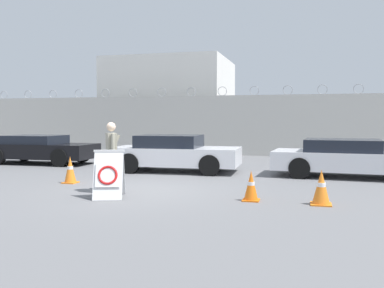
# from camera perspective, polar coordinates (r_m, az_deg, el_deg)

# --- Properties ---
(ground_plane) EXTENTS (90.00, 90.00, 0.00)m
(ground_plane) POSITION_cam_1_polar(r_m,az_deg,el_deg) (10.94, -6.99, -6.12)
(ground_plane) COLOR slate
(perimeter_wall) EXTENTS (36.00, 0.30, 3.43)m
(perimeter_wall) POSITION_cam_1_polar(r_m,az_deg,el_deg) (21.55, 4.05, 2.53)
(perimeter_wall) COLOR beige
(perimeter_wall) RESTS_ON ground_plane
(building_block) EXTENTS (7.16, 6.19, 5.48)m
(building_block) POSITION_cam_1_polar(r_m,az_deg,el_deg) (27.23, -2.80, 5.32)
(building_block) COLOR silver
(building_block) RESTS_ON ground_plane
(barricade_sign) EXTENTS (0.89, 1.03, 1.10)m
(barricade_sign) POSITION_cam_1_polar(r_m,az_deg,el_deg) (9.92, -11.01, -3.96)
(barricade_sign) COLOR white
(barricade_sign) RESTS_ON ground_plane
(security_guard) EXTENTS (0.44, 0.67, 1.72)m
(security_guard) POSITION_cam_1_polar(r_m,az_deg,el_deg) (10.61, -10.67, -1.27)
(security_guard) COLOR #232838
(security_guard) RESTS_ON ground_plane
(traffic_cone_near) EXTENTS (0.38, 0.38, 0.75)m
(traffic_cone_near) POSITION_cam_1_polar(r_m,az_deg,el_deg) (12.47, -15.93, -3.34)
(traffic_cone_near) COLOR orange
(traffic_cone_near) RESTS_ON ground_plane
(traffic_cone_mid) EXTENTS (0.36, 0.36, 0.66)m
(traffic_cone_mid) POSITION_cam_1_polar(r_m,az_deg,el_deg) (9.50, 7.88, -5.57)
(traffic_cone_mid) COLOR orange
(traffic_cone_mid) RESTS_ON ground_plane
(traffic_cone_far) EXTENTS (0.43, 0.43, 0.74)m
(traffic_cone_far) POSITION_cam_1_polar(r_m,az_deg,el_deg) (9.37, 16.85, -5.57)
(traffic_cone_far) COLOR orange
(traffic_cone_far) RESTS_ON ground_plane
(parked_car_front_coupe) EXTENTS (4.45, 1.94, 1.15)m
(parked_car_front_coupe) POSITION_cam_1_polar(r_m,az_deg,el_deg) (18.28, -19.64, -0.61)
(parked_car_front_coupe) COLOR black
(parked_car_front_coupe) RESTS_ON ground_plane
(parked_car_rear_sedan) EXTENTS (4.38, 2.08, 1.25)m
(parked_car_rear_sedan) POSITION_cam_1_polar(r_m,az_deg,el_deg) (14.65, -2.36, -1.21)
(parked_car_rear_sedan) COLOR black
(parked_car_rear_sedan) RESTS_ON ground_plane
(parked_car_far_side) EXTENTS (4.76, 2.23, 1.17)m
(parked_car_far_side) POSITION_cam_1_polar(r_m,az_deg,el_deg) (14.06, 20.11, -1.74)
(parked_car_far_side) COLOR black
(parked_car_far_side) RESTS_ON ground_plane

